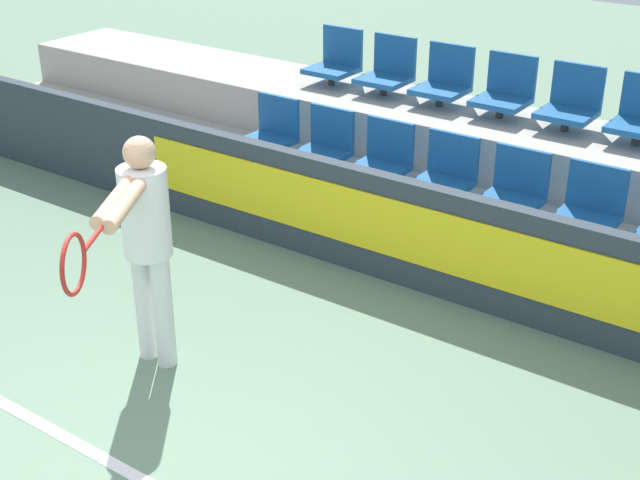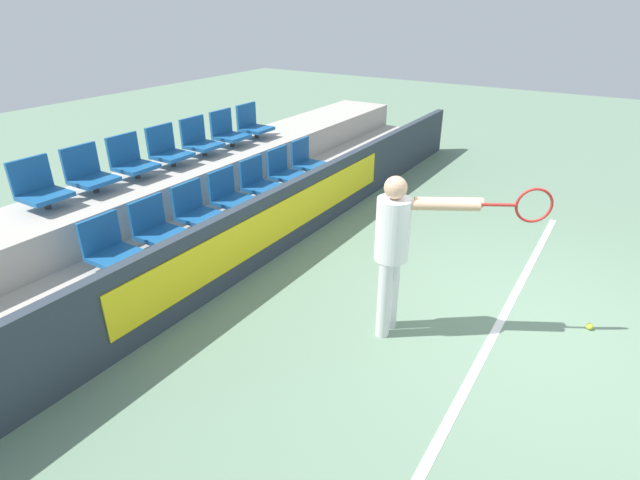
% 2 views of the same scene
% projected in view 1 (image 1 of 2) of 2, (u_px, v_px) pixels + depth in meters
% --- Properties ---
extents(court_baseline, '(6.09, 0.08, 0.01)m').
position_uv_depth(court_baseline, '(137.00, 477.00, 4.97)').
color(court_baseline, white).
rests_on(court_baseline, ground).
extents(barrier_wall, '(11.58, 0.14, 0.87)m').
position_uv_depth(barrier_wall, '(398.00, 231.00, 6.85)').
color(barrier_wall, '#2D3842').
rests_on(barrier_wall, ground).
extents(bleacher_tier_front, '(11.18, 1.06, 0.44)m').
position_uv_depth(bleacher_tier_front, '(435.00, 228.00, 7.40)').
color(bleacher_tier_front, '#ADA89E').
rests_on(bleacher_tier_front, ground).
extents(bleacher_tier_middle, '(11.18, 1.06, 0.88)m').
position_uv_depth(bleacher_tier_middle, '(492.00, 166.00, 8.08)').
color(bleacher_tier_middle, '#ADA89E').
rests_on(bleacher_tier_middle, ground).
extents(stadium_chair_0, '(0.45, 0.44, 0.54)m').
position_uv_depth(stadium_chair_0, '(271.00, 132.00, 8.24)').
color(stadium_chair_0, '#333333').
rests_on(stadium_chair_0, bleacher_tier_front).
extents(stadium_chair_1, '(0.45, 0.44, 0.54)m').
position_uv_depth(stadium_chair_1, '(325.00, 144.00, 7.93)').
color(stadium_chair_1, '#333333').
rests_on(stadium_chair_1, bleacher_tier_front).
extents(stadium_chair_2, '(0.45, 0.44, 0.54)m').
position_uv_depth(stadium_chair_2, '(383.00, 158.00, 7.61)').
color(stadium_chair_2, '#333333').
rests_on(stadium_chair_2, bleacher_tier_front).
extents(stadium_chair_3, '(0.45, 0.44, 0.54)m').
position_uv_depth(stadium_chair_3, '(445.00, 174.00, 7.30)').
color(stadium_chair_3, '#333333').
rests_on(stadium_chair_3, bleacher_tier_front).
extents(stadium_chair_4, '(0.45, 0.44, 0.54)m').
position_uv_depth(stadium_chair_4, '(514.00, 190.00, 6.99)').
color(stadium_chair_4, '#333333').
rests_on(stadium_chair_4, bleacher_tier_front).
extents(stadium_chair_5, '(0.45, 0.44, 0.54)m').
position_uv_depth(stadium_chair_5, '(589.00, 208.00, 6.67)').
color(stadium_chair_5, '#333333').
rests_on(stadium_chair_5, bleacher_tier_front).
extents(stadium_chair_7, '(0.45, 0.44, 0.54)m').
position_uv_depth(stadium_chair_7, '(336.00, 61.00, 8.83)').
color(stadium_chair_7, '#333333').
rests_on(stadium_chair_7, bleacher_tier_middle).
extents(stadium_chair_8, '(0.45, 0.44, 0.54)m').
position_uv_depth(stadium_chair_8, '(388.00, 70.00, 8.51)').
color(stadium_chair_8, '#333333').
rests_on(stadium_chair_8, bleacher_tier_middle).
extents(stadium_chair_9, '(0.45, 0.44, 0.54)m').
position_uv_depth(stadium_chair_9, '(444.00, 80.00, 8.20)').
color(stadium_chair_9, '#333333').
rests_on(stadium_chair_9, bleacher_tier_middle).
extents(stadium_chair_10, '(0.45, 0.44, 0.54)m').
position_uv_depth(stadium_chair_10, '(505.00, 91.00, 7.89)').
color(stadium_chair_10, '#333333').
rests_on(stadium_chair_10, bleacher_tier_middle).
extents(stadium_chair_11, '(0.45, 0.44, 0.54)m').
position_uv_depth(stadium_chair_11, '(571.00, 103.00, 7.57)').
color(stadium_chair_11, '#333333').
rests_on(stadium_chair_11, bleacher_tier_middle).
extents(tennis_player, '(0.84, 1.34, 1.59)m').
position_uv_depth(tennis_player, '(143.00, 234.00, 5.55)').
color(tennis_player, silver).
rests_on(tennis_player, ground).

